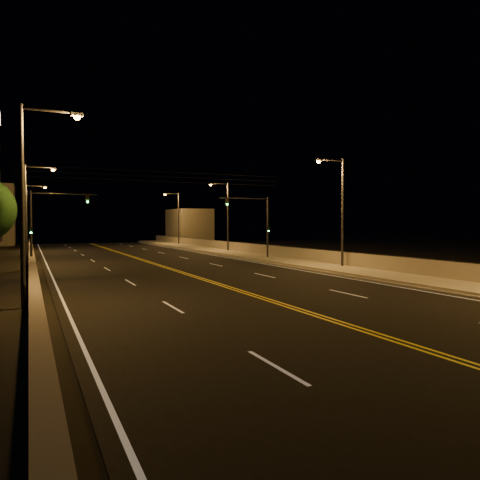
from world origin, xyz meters
name	(u,v)px	position (x,y,z in m)	size (l,w,h in m)	color
ground	(460,362)	(0.00, 0.00, 0.00)	(160.00, 160.00, 0.00)	black
road	(199,278)	(0.00, 20.00, 0.01)	(18.00, 120.00, 0.02)	black
sidewalk	(337,269)	(10.80, 20.00, 0.15)	(3.60, 120.00, 0.30)	#9E9984
curb	(316,271)	(8.93, 20.00, 0.07)	(0.14, 120.00, 0.15)	#9E9984
parapet_wall	(355,260)	(12.45, 20.00, 0.80)	(0.30, 120.00, 1.00)	gray
jersey_barrier	(33,278)	(-9.77, 20.00, 0.48)	(0.45, 120.00, 0.95)	gray
distant_building_right	(189,226)	(16.50, 72.47, 3.05)	(6.00, 10.00, 6.10)	slate
parapet_rail	(355,253)	(12.45, 20.00, 1.33)	(0.06, 0.06, 120.00)	black
lane_markings	(199,278)	(0.00, 19.93, 0.02)	(17.32, 116.00, 0.00)	silver
streetlight_1	(339,205)	(11.50, 20.74, 4.90)	(2.55, 0.28, 8.42)	#2D2D33
streetlight_2	(226,212)	(11.50, 43.18, 4.90)	(2.55, 0.28, 8.42)	#2D2D33
streetlight_3	(177,215)	(11.50, 63.34, 4.90)	(2.55, 0.28, 8.42)	#2D2D33
streetlight_4	(30,190)	(-9.90, 12.89, 4.90)	(2.55, 0.28, 8.42)	#2D2D33
streetlight_5	(29,207)	(-9.90, 34.44, 4.90)	(2.55, 0.28, 8.42)	#2D2D33
streetlight_6	(29,213)	(-9.90, 55.94, 4.90)	(2.55, 0.28, 8.42)	#2D2D33
traffic_signal_right	(258,220)	(10.00, 31.45, 3.85)	(5.11, 0.31, 6.09)	#2D2D33
traffic_signal_left	(45,219)	(-8.80, 31.45, 3.85)	(5.11, 0.31, 6.09)	#2D2D33
overhead_wires	(160,177)	(0.00, 29.50, 7.40)	(22.00, 0.03, 0.83)	black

